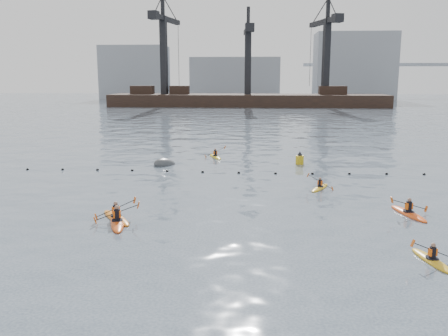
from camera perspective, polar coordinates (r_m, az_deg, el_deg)
The scene contains 12 objects.
ground at distance 17.79m, azimuth -4.36°, elevation -15.24°, with size 400.00×400.00×0.00m, color #373F50.
float_line at distance 39.21m, azimuth -0.39°, elevation -0.50°, with size 33.24×0.73×0.24m.
barge_pier at distance 125.94m, azimuth 2.75°, elevation 8.30°, with size 72.00×19.30×29.50m.
skyline at distance 166.06m, azimuth 3.93°, elevation 11.48°, with size 141.00×28.00×22.00m.
kayaker_0 at distance 26.43m, azimuth -12.71°, elevation -6.31°, with size 2.41×3.67×1.29m.
kayaker_1 at distance 22.58m, azimuth 23.75°, elevation -10.07°, with size 2.08×3.09×1.17m.
kayaker_2 at distance 27.30m, azimuth -12.85°, elevation -5.76°, with size 2.66×3.26×1.24m.
kayaker_3 at distance 34.33m, azimuth 11.46°, elevation -2.29°, with size 1.84×2.82×1.13m.
kayaker_4 at distance 29.42m, azimuth 21.31°, elevation -5.04°, with size 2.34×3.55×1.24m.
kayaker_5 at distance 46.52m, azimuth -1.06°, elevation 1.41°, with size 2.06×3.13×1.21m.
mooring_buoy at distance 42.92m, azimuth -7.12°, elevation 0.38°, with size 2.36×1.40×1.18m, color #404245.
nav_buoy at distance 43.41m, azimuth 9.09°, elevation 1.00°, with size 0.74×0.74×1.34m.
Camera 1 is at (2.39, -15.78, 7.86)m, focal length 38.00 mm.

